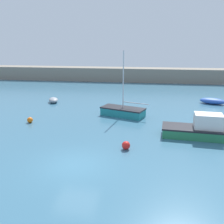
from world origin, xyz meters
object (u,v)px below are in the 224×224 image
at_px(mooring_buoy_red, 126,145).
at_px(rowboat_blue_near, 213,101).
at_px(cabin_cruiser_white, 203,129).
at_px(dinghy_near_pier, 53,100).
at_px(mooring_buoy_orange, 30,120).
at_px(sailboat_tall_mast, 123,111).

bearing_deg(mooring_buoy_red, rowboat_blue_near, 58.93).
distance_m(cabin_cruiser_white, mooring_buoy_red, 6.22).
bearing_deg(dinghy_near_pier, mooring_buoy_orange, 162.22).
bearing_deg(mooring_buoy_red, mooring_buoy_orange, 153.60).
bearing_deg(cabin_cruiser_white, sailboat_tall_mast, -32.14).
xyz_separation_m(cabin_cruiser_white, mooring_buoy_orange, (-14.32, 1.38, -0.37)).
distance_m(dinghy_near_pier, cabin_cruiser_white, 17.76).
relative_size(cabin_cruiser_white, mooring_buoy_orange, 11.76).
height_order(sailboat_tall_mast, dinghy_near_pier, sailboat_tall_mast).
bearing_deg(mooring_buoy_red, cabin_cruiser_white, 29.36).
height_order(dinghy_near_pier, rowboat_blue_near, rowboat_blue_near).
height_order(cabin_cruiser_white, rowboat_blue_near, cabin_cruiser_white).
bearing_deg(mooring_buoy_red, dinghy_near_pier, 128.83).
relative_size(sailboat_tall_mast, rowboat_blue_near, 2.00).
distance_m(sailboat_tall_mast, cabin_cruiser_white, 8.07).
bearing_deg(cabin_cruiser_white, rowboat_blue_near, -101.45).
relative_size(sailboat_tall_mast, cabin_cruiser_white, 1.06).
distance_m(sailboat_tall_mast, dinghy_near_pier, 9.76).
distance_m(dinghy_near_pier, mooring_buoy_orange, 7.82).
bearing_deg(rowboat_blue_near, cabin_cruiser_white, 94.08).
relative_size(dinghy_near_pier, mooring_buoy_red, 3.80).
bearing_deg(mooring_buoy_orange, rowboat_blue_near, 29.36).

